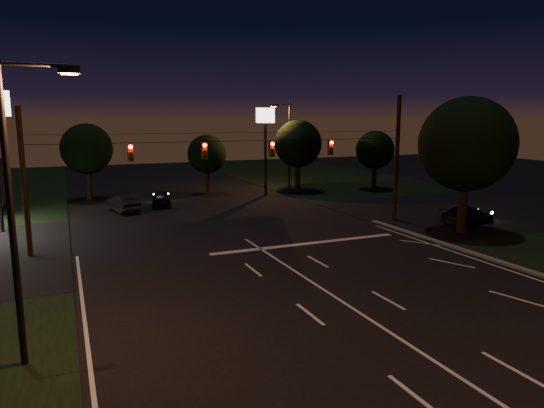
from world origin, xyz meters
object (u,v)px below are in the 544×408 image
utility_pole_right (394,220)px  car_oncoming_b (123,203)px  tree_right_near (465,145)px  car_cross (468,215)px  car_oncoming_a (161,198)px

utility_pole_right → car_oncoming_b: utility_pole_right is taller
tree_right_near → car_cross: 5.87m
tree_right_near → car_cross: tree_right_near is taller
utility_pole_right → tree_right_near: size_ratio=1.03×
car_oncoming_a → utility_pole_right: bearing=148.1°
tree_right_near → car_cross: (2.45, 1.77, -5.04)m
utility_pole_right → tree_right_near: 7.61m
car_oncoming_a → car_oncoming_b: car_oncoming_b is taller
utility_pole_right → car_oncoming_b: bearing=147.6°
utility_pole_right → car_oncoming_b: (-17.90, 11.36, 0.69)m
tree_right_near → car_oncoming_a: size_ratio=2.25×
tree_right_near → car_oncoming_a: bearing=132.0°
car_oncoming_a → car_cross: car_oncoming_a is taller
utility_pole_right → car_cross: 5.06m
car_oncoming_b → car_cross: 26.20m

